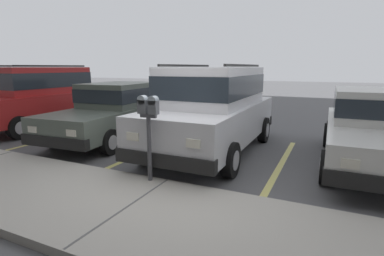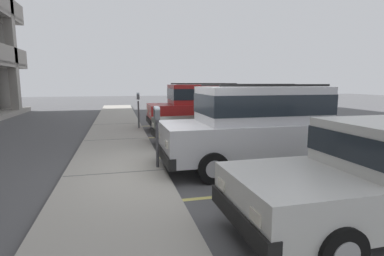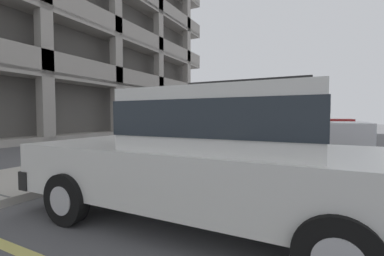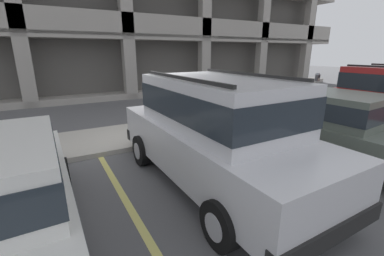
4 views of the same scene
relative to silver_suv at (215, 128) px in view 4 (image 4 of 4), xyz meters
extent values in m
cube|color=#565659|center=(-0.09, 2.13, -1.14)|extent=(80.00, 80.00, 0.10)
cube|color=#ADA89E|center=(-0.09, 3.43, -1.03)|extent=(40.00, 2.20, 0.12)
cube|color=#606060|center=(-0.09, 3.43, -0.97)|extent=(0.03, 2.16, 0.00)
cube|color=#606060|center=(3.91, 3.43, -0.97)|extent=(0.03, 2.16, 0.00)
cube|color=#606060|center=(7.91, 3.43, -0.97)|extent=(0.03, 2.16, 0.00)
cube|color=#DBD16B|center=(-1.64, 0.73, -1.08)|extent=(0.12, 4.80, 0.01)
cube|color=#DBD16B|center=(1.46, 0.73, -1.08)|extent=(0.12, 4.80, 0.01)
cube|color=#DBD16B|center=(4.56, 0.73, -1.08)|extent=(0.12, 4.80, 0.01)
cube|color=#DBD16B|center=(7.65, 0.73, -1.08)|extent=(0.12, 4.80, 0.01)
cube|color=silver|center=(0.00, 0.02, -0.36)|extent=(1.87, 4.71, 0.80)
cube|color=silver|center=(0.00, -0.03, 0.46)|extent=(1.64, 2.92, 0.84)
cube|color=#232B33|center=(0.00, -0.03, 0.48)|extent=(1.66, 2.95, 0.46)
cube|color=black|center=(-0.01, 2.33, -0.64)|extent=(1.88, 0.17, 0.24)
cube|color=black|center=(0.01, -2.29, -0.64)|extent=(1.88, 0.17, 0.24)
cube|color=silver|center=(0.56, 2.39, -0.28)|extent=(0.24, 0.03, 0.14)
cube|color=silver|center=(-0.58, 2.38, -0.28)|extent=(0.24, 0.03, 0.14)
cylinder|color=black|center=(0.89, 1.48, -0.76)|extent=(0.20, 0.66, 0.66)
cylinder|color=#B2B2B7|center=(0.89, 1.48, -0.76)|extent=(0.22, 0.36, 0.36)
cylinder|color=black|center=(-0.91, 1.47, -0.76)|extent=(0.20, 0.66, 0.66)
cylinder|color=#B2B2B7|center=(-0.91, 1.47, -0.76)|extent=(0.22, 0.36, 0.36)
cylinder|color=black|center=(0.91, -1.43, -0.76)|extent=(0.20, 0.66, 0.66)
cylinder|color=#B2B2B7|center=(0.91, -1.43, -0.76)|extent=(0.22, 0.36, 0.36)
cylinder|color=black|center=(-0.89, -1.44, -0.76)|extent=(0.20, 0.66, 0.66)
cylinder|color=#B2B2B7|center=(-0.89, -1.44, -0.76)|extent=(0.22, 0.36, 0.36)
cube|color=black|center=(0.69, -0.02, 0.92)|extent=(0.07, 2.62, 0.05)
cube|color=black|center=(-0.69, -0.03, 0.92)|extent=(0.07, 2.62, 0.05)
cube|color=black|center=(-3.31, 1.90, -0.67)|extent=(1.74, 0.18, 0.24)
cube|color=silver|center=(-2.79, 1.95, -0.43)|extent=(0.24, 0.03, 0.14)
cylinder|color=black|center=(-2.47, 1.11, -0.79)|extent=(0.17, 0.60, 0.60)
cylinder|color=#B2B2B7|center=(-2.47, 1.11, -0.79)|extent=(0.18, 0.33, 0.33)
cube|color=#5B665B|center=(2.95, -0.02, -0.49)|extent=(2.02, 4.51, 0.60)
cube|color=#5B665B|center=(2.97, -0.32, 0.13)|extent=(1.64, 2.08, 0.64)
cube|color=#232B33|center=(2.97, -0.32, 0.15)|extent=(1.66, 2.11, 0.35)
cube|color=black|center=(2.79, 2.13, -0.67)|extent=(1.74, 0.29, 0.24)
cube|color=silver|center=(3.31, 2.22, -0.43)|extent=(0.24, 0.05, 0.14)
cube|color=silver|center=(2.26, 2.15, -0.43)|extent=(0.24, 0.05, 0.14)
cylinder|color=black|center=(3.68, 1.40, -0.79)|extent=(0.20, 0.61, 0.60)
cylinder|color=#B2B2B7|center=(3.68, 1.40, -0.79)|extent=(0.20, 0.34, 0.33)
cylinder|color=black|center=(2.02, 1.28, -0.79)|extent=(0.20, 0.61, 0.60)
cylinder|color=#B2B2B7|center=(2.02, 1.28, -0.79)|extent=(0.20, 0.34, 0.33)
cylinder|color=black|center=(2.22, -1.44, -0.79)|extent=(0.20, 0.61, 0.60)
cylinder|color=#B2B2B7|center=(2.22, -1.44, -0.79)|extent=(0.20, 0.34, 0.33)
cube|color=black|center=(6.19, 2.03, -0.64)|extent=(1.88, 0.17, 0.24)
cube|color=silver|center=(6.76, 2.08, -0.28)|extent=(0.24, 0.03, 0.14)
cube|color=silver|center=(5.62, 2.08, -0.28)|extent=(0.24, 0.03, 0.14)
cylinder|color=black|center=(7.10, 1.18, -0.76)|extent=(0.20, 0.66, 0.66)
cylinder|color=#B2B2B7|center=(7.10, 1.18, -0.76)|extent=(0.22, 0.36, 0.36)
cylinder|color=black|center=(5.30, 1.17, -0.76)|extent=(0.20, 0.66, 0.66)
cylinder|color=#B2B2B7|center=(5.30, 1.17, -0.76)|extent=(0.22, 0.36, 0.36)
cylinder|color=#47474C|center=(0.16, 2.48, -0.44)|extent=(0.07, 0.07, 1.06)
cube|color=#47474C|center=(0.16, 2.48, 0.12)|extent=(0.28, 0.06, 0.06)
cube|color=#515459|center=(0.06, 2.48, 0.26)|extent=(0.15, 0.11, 0.22)
cylinder|color=#8C99A3|center=(0.06, 2.48, 0.37)|extent=(0.15, 0.11, 0.15)
cube|color=#B7B293|center=(0.06, 2.42, 0.23)|extent=(0.08, 0.01, 0.08)
cube|color=#515459|center=(0.26, 2.48, 0.26)|extent=(0.15, 0.11, 0.22)
cylinder|color=#8C99A3|center=(0.26, 2.48, 0.37)|extent=(0.15, 0.11, 0.15)
cube|color=#B7B293|center=(0.26, 2.42, 0.23)|extent=(0.08, 0.01, 0.08)
cylinder|color=#595B60|center=(6.36, 2.50, -0.39)|extent=(0.07, 0.07, 1.16)
cube|color=#515459|center=(6.36, 2.50, 0.37)|extent=(0.15, 0.11, 0.22)
cylinder|color=#9EA8B2|center=(6.36, 2.50, 0.48)|extent=(0.15, 0.11, 0.15)
cube|color=#B7B293|center=(6.36, 2.44, 0.33)|extent=(0.08, 0.01, 0.08)
cube|color=gray|center=(1.38, 14.55, -0.94)|extent=(32.00, 10.00, 0.30)
cube|color=gray|center=(1.38, 14.55, 2.06)|extent=(32.00, 10.00, 0.30)
cube|color=gray|center=(1.38, 9.65, 2.61)|extent=(32.00, 0.20, 1.10)
camera|label=1|loc=(-2.48, 6.47, 0.89)|focal=28.00mm
camera|label=2|loc=(-6.59, 3.31, 0.99)|focal=28.00mm
camera|label=3|loc=(-6.08, -1.52, 0.17)|focal=24.00mm
camera|label=4|loc=(-2.54, -3.63, 1.31)|focal=24.00mm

